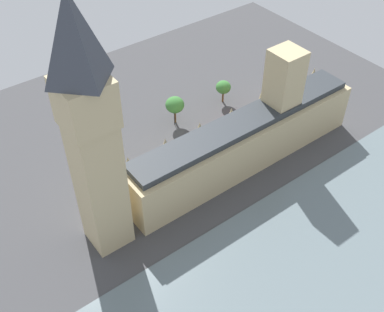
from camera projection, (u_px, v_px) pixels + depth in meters
The scene contains 14 objects.
ground_plane at pixel (236, 158), 125.93m from camera, with size 136.76×136.76×0.00m, color #424244.
river_thames at pixel (334, 238), 106.16m from camera, with size 36.35×123.08×0.25m, color slate.
parliament_building at pixel (248, 137), 120.16m from camera, with size 11.26×66.76×28.67m.
clock_tower at pixel (91, 132), 86.38m from camera, with size 9.34×9.34×58.17m.
car_yellow_cab_opposite_hall at pixel (279, 100), 144.08m from camera, with size 2.33×4.93×1.74m.
double_decker_bus_near_tower at pixel (244, 117), 134.89m from camera, with size 3.15×10.63×4.75m.
car_black_kerbside at pixel (197, 135), 131.64m from camera, with size 2.18×4.39×1.74m.
car_silver_far_end at pixel (171, 155), 125.53m from camera, with size 2.07×4.71×1.74m.
car_blue_trailing at pixel (151, 164), 122.86m from camera, with size 1.94×4.04×1.74m.
pedestrian_by_river_gate at pixel (224, 145), 128.82m from camera, with size 0.71×0.67×1.69m.
pedestrian_under_trees at pixel (268, 122), 136.08m from camera, with size 0.62×0.68×1.63m.
plane_tree_corner at pixel (223, 87), 141.41m from camera, with size 4.49×4.49×7.10m.
plane_tree_leading at pixel (175, 105), 133.20m from camera, with size 5.31×5.31×8.43m.
street_lamp_midblock at pixel (174, 112), 133.62m from camera, with size 0.56×0.56×6.18m.
Camera 1 is at (-67.30, 65.30, 84.86)m, focal length 44.62 mm.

